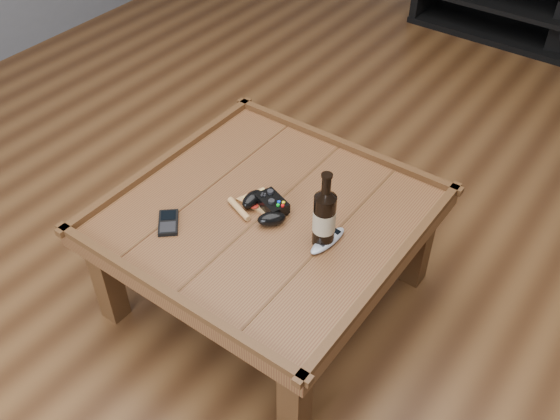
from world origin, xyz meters
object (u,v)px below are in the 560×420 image
Objects in this scene: smartphone at (168,223)px; game_controller at (266,206)px; remote_control at (328,241)px; coffee_table at (267,223)px; pizza_slice at (256,202)px; beer_bottle at (324,216)px; media_console at (527,2)px.

game_controller is at bearing 5.13° from smartphone.
coffee_table is at bearing -175.34° from remote_control.
pizza_slice and remote_control have the same top height.
pizza_slice is 1.90× the size of smartphone.
remote_control is at bearing 17.32° from pizza_slice.
media_console is at bearing 95.01° from beer_bottle.
beer_bottle is at bearing -159.66° from remote_control.
media_console is 10.44× the size of smartphone.
coffee_table is at bearing -90.00° from media_console.
remote_control is at bearing -1.69° from coffee_table.
media_console reaches higher than smartphone.
remote_control is (0.26, -2.76, 0.22)m from media_console.
coffee_table is 0.74× the size of media_console.
coffee_table is at bearing 11.85° from pizza_slice.
coffee_table is 5.23× the size of game_controller.
media_console is at bearing 101.69° from remote_control.
pizza_slice is at bearing -91.11° from media_console.
beer_bottle is at bearing 18.10° from game_controller.
game_controller is (0.00, -0.00, 0.09)m from coffee_table.
pizza_slice is at bearing 13.82° from smartphone.
pizza_slice is (-0.05, -2.74, 0.21)m from media_console.
media_console is at bearing 43.92° from smartphone.
game_controller is at bearing -89.98° from media_console.
beer_bottle is (0.24, -2.76, 0.32)m from media_console.
pizza_slice is (-0.05, 0.01, 0.07)m from coffee_table.
game_controller reaches higher than media_console.
coffee_table is at bearing 177.25° from beer_bottle.
beer_bottle is (0.24, -0.01, 0.17)m from coffee_table.
beer_bottle is 1.12× the size of pizza_slice.
pizza_slice is 0.31m from remote_control.
game_controller is at bearing -174.41° from remote_control.
smartphone is (-0.23, -0.25, 0.07)m from coffee_table.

